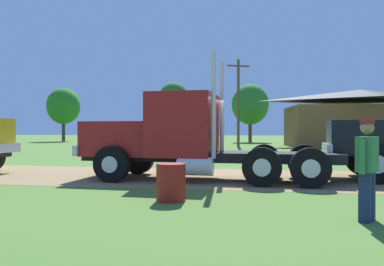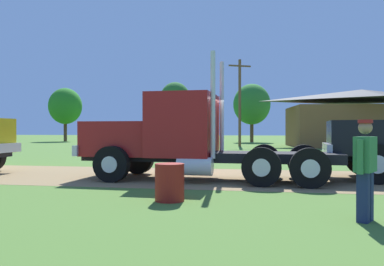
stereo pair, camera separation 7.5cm
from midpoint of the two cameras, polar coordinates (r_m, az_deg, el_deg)
ground_plane at (r=12.84m, az=-0.90°, el=-6.39°), size 200.00×200.00×0.00m
dirt_track at (r=12.84m, az=-0.90°, el=-6.38°), size 120.00×5.42×0.01m
truck_foreground_white at (r=12.16m, az=-2.26°, el=-0.80°), size 7.95×2.90×3.75m
visitor_by_barrel at (r=7.17m, az=23.86°, el=-4.34°), size 0.46×0.59×1.70m
steel_barrel at (r=8.48m, az=-3.35°, el=-7.18°), size 0.63×0.63×0.81m
shed_building at (r=38.82m, az=23.22°, el=1.86°), size 13.82×8.89×5.22m
utility_pole_near at (r=37.10m, az=6.70°, el=4.76°), size 2.04×1.08×8.15m
tree_left at (r=55.55m, az=-18.25°, el=3.73°), size 4.41×4.41×7.19m
tree_mid at (r=42.72m, az=-2.74°, el=4.95°), size 3.25×3.25×6.74m
tree_right at (r=49.90m, az=8.42°, el=4.14°), size 4.65×4.65×7.33m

